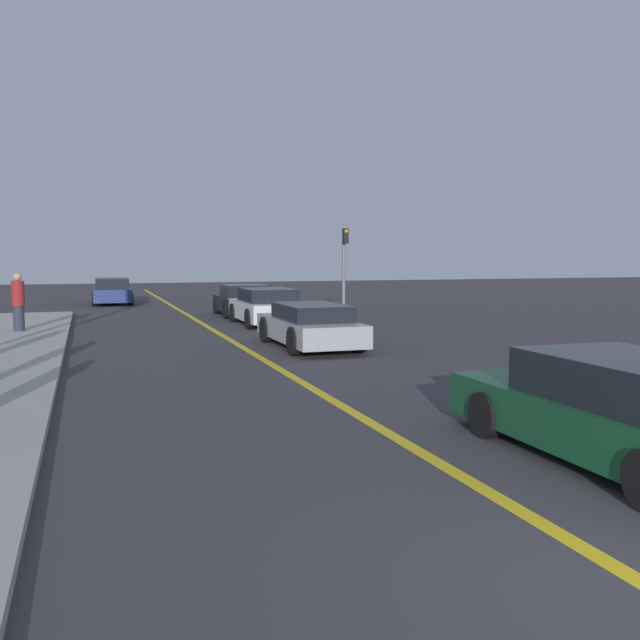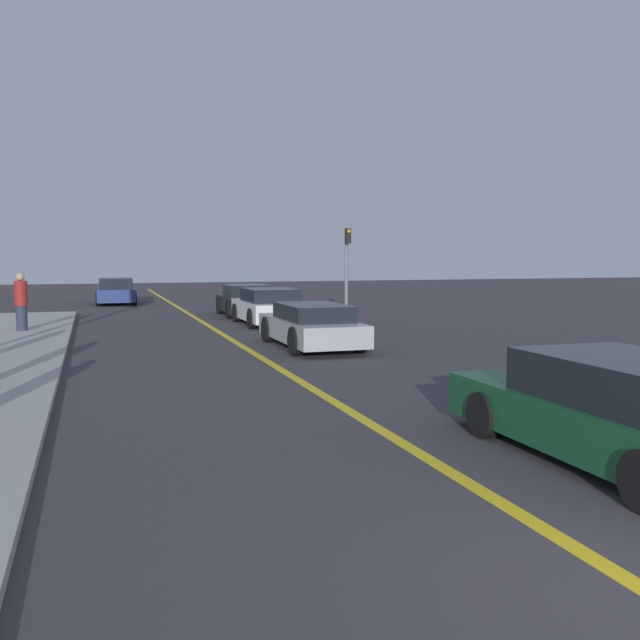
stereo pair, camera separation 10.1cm
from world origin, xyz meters
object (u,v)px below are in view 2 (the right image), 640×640
at_px(car_parked_left_lot, 247,300).
at_px(pedestrian_by_sign, 21,302).
at_px(traffic_light, 347,264).
at_px(car_far_distant, 269,307).
at_px(car_oncoming_far, 116,291).
at_px(car_near_right_lane, 622,412).
at_px(car_ahead_center, 311,325).

distance_m(car_parked_left_lot, pedestrian_by_sign, 9.31).
distance_m(car_parked_left_lot, traffic_light, 4.94).
xyz_separation_m(car_far_distant, car_oncoming_far, (-4.80, 12.71, 0.00)).
distance_m(car_oncoming_far, pedestrian_by_sign, 13.97).
xyz_separation_m(car_near_right_lane, car_oncoming_far, (-4.75, 30.36, 0.01)).
relative_size(car_ahead_center, traffic_light, 1.36).
distance_m(car_oncoming_far, traffic_light, 14.80).
bearing_deg(car_oncoming_far, pedestrian_by_sign, -102.27).
bearing_deg(pedestrian_by_sign, traffic_light, 5.73).
bearing_deg(car_parked_left_lot, car_ahead_center, -91.45).
relative_size(car_far_distant, pedestrian_by_sign, 2.35).
bearing_deg(car_near_right_lane, car_oncoming_far, 98.98).
height_order(car_near_right_lane, pedestrian_by_sign, pedestrian_by_sign).
height_order(car_ahead_center, car_oncoming_far, car_oncoming_far).
height_order(car_ahead_center, pedestrian_by_sign, pedestrian_by_sign).
bearing_deg(traffic_light, car_near_right_lane, -99.65).
bearing_deg(car_oncoming_far, car_far_distant, -68.34).
relative_size(car_near_right_lane, pedestrian_by_sign, 2.70).
height_order(car_far_distant, traffic_light, traffic_light).
xyz_separation_m(car_ahead_center, car_far_distant, (0.42, 6.44, 0.04)).
bearing_deg(car_parked_left_lot, car_oncoming_far, 119.44).
bearing_deg(car_ahead_center, car_parked_left_lot, 87.60).
height_order(car_near_right_lane, car_parked_left_lot, car_near_right_lane).
relative_size(car_far_distant, traffic_light, 1.22).
relative_size(car_ahead_center, pedestrian_by_sign, 2.61).
bearing_deg(car_ahead_center, car_far_distant, 86.26).
xyz_separation_m(car_oncoming_far, pedestrian_by_sign, (-3.20, -13.59, 0.39)).
height_order(car_ahead_center, car_parked_left_lot, car_parked_left_lot).
relative_size(car_near_right_lane, car_oncoming_far, 1.06).
relative_size(car_parked_left_lot, pedestrian_by_sign, 2.19).
height_order(car_far_distant, car_oncoming_far, car_oncoming_far).
bearing_deg(car_oncoming_far, car_ahead_center, -76.14).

